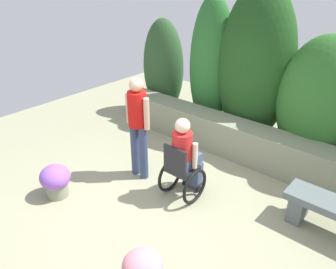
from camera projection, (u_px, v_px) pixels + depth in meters
ground_plane at (158, 208)px, 4.89m from camera, size 10.08×10.08×0.00m
stone_retaining_wall at (233, 138)px, 6.16m from camera, size 5.27×0.52×0.67m
hedge_backdrop at (268, 81)px, 6.06m from camera, size 5.62×1.11×3.03m
person_in_wheelchair at (184, 161)px, 4.90m from camera, size 0.53×0.66×1.33m
person_standing_companion at (138, 122)px, 5.21m from camera, size 0.49×0.30×1.73m
flower_pot_purple_near at (143, 269)px, 3.63m from camera, size 0.46×0.46×0.45m
flower_pot_terracotta_by_wall at (56, 180)px, 5.04m from camera, size 0.46×0.46×0.53m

